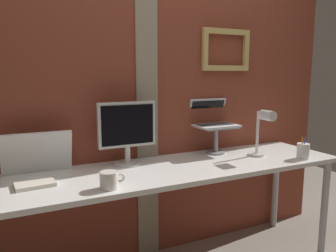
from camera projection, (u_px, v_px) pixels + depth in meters
brick_wall_back at (154, 80)px, 2.34m from camera, size 3.02×0.16×2.57m
desk at (175, 177)px, 2.10m from camera, size 2.34×0.62×0.75m
monitor at (127, 128)px, 2.11m from camera, size 0.38×0.18×0.41m
laptop_stand at (216, 135)px, 2.43m from camera, size 0.28×0.22×0.20m
laptop at (212, 118)px, 2.47m from camera, size 0.31×0.27×0.20m
whiteboard_panel at (37, 153)px, 1.94m from camera, size 0.40×0.10×0.26m
desk_lamp at (263, 128)px, 2.30m from camera, size 0.12×0.20×0.34m
pen_cup at (303, 151)px, 2.28m from camera, size 0.09×0.09×0.15m
coffee_mug at (110, 180)px, 1.69m from camera, size 0.13×0.10×0.09m
paper_clutter_stack at (35, 184)px, 1.74m from camera, size 0.21×0.15×0.02m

